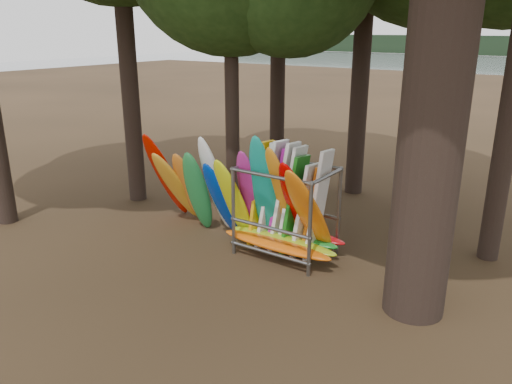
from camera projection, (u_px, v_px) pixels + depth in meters
The scene contains 3 objects.
ground at pixel (234, 265), 12.16m from camera, with size 120.00×120.00×0.00m, color #47331E.
kayak_row at pixel (234, 195), 13.14m from camera, with size 5.72×2.26×3.26m.
storage_rack at pixel (286, 214), 12.48m from camera, with size 3.08×1.55×2.92m.
Camera 1 is at (6.68, -8.75, 5.49)m, focal length 35.00 mm.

